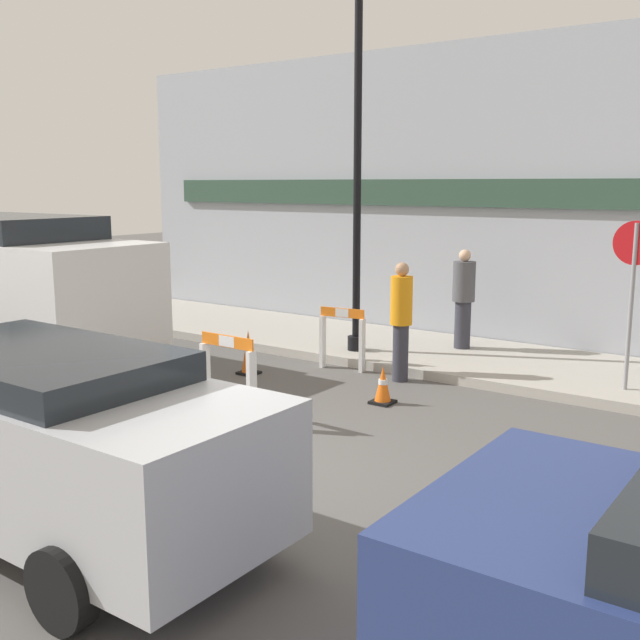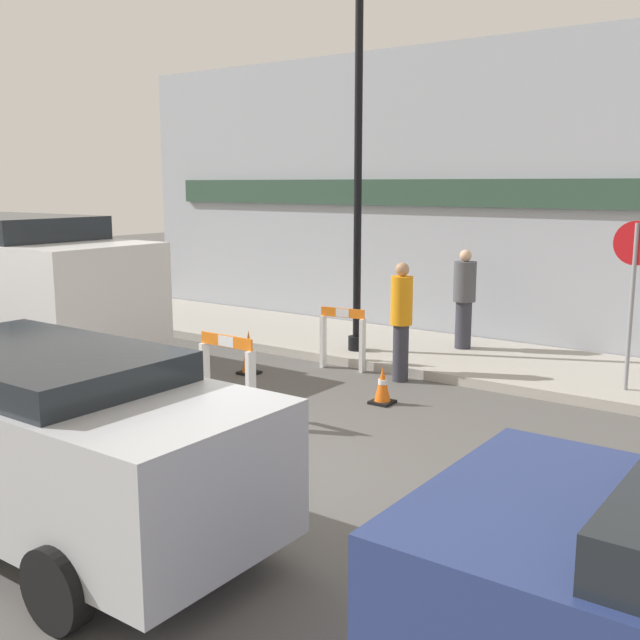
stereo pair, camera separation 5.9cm
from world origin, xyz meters
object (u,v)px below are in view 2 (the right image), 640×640
(streetlamp_post, at_px, (358,117))
(parked_car_1, at_px, (35,427))
(person_pedestrian, at_px, (464,296))
(work_van, at_px, (8,283))
(person_worker, at_px, (401,318))
(stop_sign, at_px, (634,278))

(streetlamp_post, height_order, parked_car_1, streetlamp_post)
(person_pedestrian, distance_m, parked_car_1, 8.24)
(work_van, bearing_deg, person_worker, 24.78)
(person_worker, xyz_separation_m, work_van, (-5.93, -2.74, 0.35))
(streetlamp_post, distance_m, work_van, 6.42)
(stop_sign, bearing_deg, person_pedestrian, -19.81)
(person_pedestrian, height_order, work_van, work_van)
(streetlamp_post, bearing_deg, person_pedestrian, 40.60)
(person_pedestrian, bearing_deg, stop_sign, 165.63)
(person_pedestrian, relative_size, work_van, 0.31)
(person_worker, height_order, parked_car_1, person_worker)
(parked_car_1, bearing_deg, person_worker, 89.53)
(stop_sign, xyz_separation_m, person_worker, (-3.05, -0.94, -0.73))
(streetlamp_post, bearing_deg, work_van, -141.77)
(person_worker, distance_m, parked_car_1, 6.16)
(streetlamp_post, bearing_deg, parked_car_1, -79.43)
(parked_car_1, height_order, work_van, work_van)
(person_worker, distance_m, person_pedestrian, 2.08)
(parked_car_1, xyz_separation_m, work_van, (-5.88, 3.43, 0.42))
(stop_sign, relative_size, person_worker, 1.29)
(streetlamp_post, relative_size, person_pedestrian, 3.58)
(person_pedestrian, height_order, parked_car_1, person_pedestrian)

